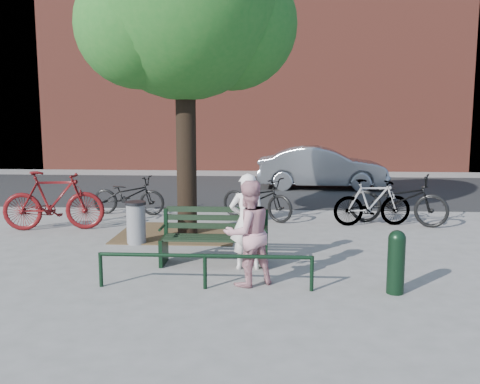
# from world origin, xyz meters

# --- Properties ---
(ground) EXTENTS (90.00, 90.00, 0.00)m
(ground) POSITION_xyz_m (0.00, 0.00, 0.00)
(ground) COLOR gray
(ground) RESTS_ON ground
(dirt_pit) EXTENTS (2.40, 2.00, 0.02)m
(dirt_pit) POSITION_xyz_m (-1.00, 2.20, 0.01)
(dirt_pit) COLOR brown
(dirt_pit) RESTS_ON ground
(road) EXTENTS (40.00, 7.00, 0.01)m
(road) POSITION_xyz_m (0.00, 8.50, 0.01)
(road) COLOR black
(road) RESTS_ON ground
(townhouse_row) EXTENTS (45.00, 4.00, 14.00)m
(townhouse_row) POSITION_xyz_m (0.17, 16.00, 6.25)
(townhouse_row) COLOR brown
(townhouse_row) RESTS_ON ground
(park_bench) EXTENTS (1.74, 0.54, 0.97)m
(park_bench) POSITION_xyz_m (-0.00, 0.08, 0.48)
(park_bench) COLOR black
(park_bench) RESTS_ON ground
(guard_railing) EXTENTS (3.06, 0.06, 0.51)m
(guard_railing) POSITION_xyz_m (0.00, -1.20, 0.40)
(guard_railing) COLOR black
(guard_railing) RESTS_ON ground
(street_tree) EXTENTS (4.20, 3.80, 6.50)m
(street_tree) POSITION_xyz_m (-0.75, 2.20, 4.42)
(street_tree) COLOR black
(street_tree) RESTS_ON ground
(person_left) EXTENTS (0.59, 0.42, 1.53)m
(person_left) POSITION_xyz_m (0.55, -0.19, 0.77)
(person_left) COLOR white
(person_left) RESTS_ON ground
(person_right) EXTENTS (0.93, 0.88, 1.53)m
(person_right) POSITION_xyz_m (0.60, -0.97, 0.76)
(person_right) COLOR #C5878F
(person_right) RESTS_ON ground
(bollard) EXTENTS (0.24, 0.24, 0.89)m
(bollard) POSITION_xyz_m (2.64, -1.22, 0.48)
(bollard) COLOR black
(bollard) RESTS_ON ground
(litter_bin) EXTENTS (0.39, 0.39, 0.81)m
(litter_bin) POSITION_xyz_m (-1.64, 1.33, 0.41)
(litter_bin) COLOR gray
(litter_bin) RESTS_ON ground
(bicycle_a) EXTENTS (1.86, 0.80, 0.95)m
(bicycle_a) POSITION_xyz_m (-2.56, 4.18, 0.47)
(bicycle_a) COLOR black
(bicycle_a) RESTS_ON ground
(bicycle_b) EXTENTS (2.16, 0.93, 1.26)m
(bicycle_b) POSITION_xyz_m (-3.66, 2.37, 0.63)
(bicycle_b) COLOR #4F0B0C
(bicycle_b) RESTS_ON ground
(bicycle_c) EXTENTS (1.96, 1.55, 1.00)m
(bicycle_c) POSITION_xyz_m (0.58, 3.73, 0.50)
(bicycle_c) COLOR black
(bicycle_c) RESTS_ON ground
(bicycle_d) EXTENTS (1.77, 0.71, 1.03)m
(bicycle_d) POSITION_xyz_m (3.12, 3.24, 0.52)
(bicycle_d) COLOR gray
(bicycle_d) RESTS_ON ground
(bicycle_e) EXTENTS (2.28, 1.46, 1.13)m
(bicycle_e) POSITION_xyz_m (3.70, 3.38, 0.57)
(bicycle_e) COLOR black
(bicycle_e) RESTS_ON ground
(parked_car) EXTENTS (4.18, 1.58, 1.36)m
(parked_car) POSITION_xyz_m (2.52, 8.90, 0.68)
(parked_car) COLOR gray
(parked_car) RESTS_ON ground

